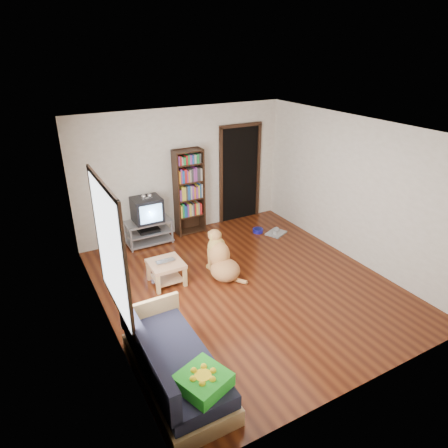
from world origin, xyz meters
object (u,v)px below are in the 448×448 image
tv_stand (149,231)px  sofa (172,366)px  dog_bowl (258,231)px  green_cushion (203,381)px  dog (221,259)px  coffee_table (166,268)px  bookshelf (189,188)px  crt_tv (147,209)px  laptop (166,262)px  grey_rag (276,233)px

tv_stand → sofa: bearing=-105.0°
dog_bowl → sofa: bearing=-136.7°
green_cushion → dog_bowl: size_ratio=2.18×
dog_bowl → dog: (-1.50, -1.11, 0.26)m
tv_stand → dog: 1.88m
tv_stand → coffee_table: 1.56m
coffee_table → dog_bowl: bearing=20.5°
tv_stand → bookshelf: (0.95, 0.09, 0.73)m
green_cushion → dog_bowl: bearing=29.6°
green_cushion → dog_bowl: 4.74m
tv_stand → crt_tv: 0.47m
bookshelf → coffee_table: size_ratio=3.27×
dog_bowl → coffee_table: coffee_table is taller
crt_tv → bookshelf: (0.95, 0.07, 0.26)m
tv_stand → bookshelf: bookshelf is taller
laptop → dog_bowl: (2.44, 0.94, -0.37)m
grey_rag → sofa: bearing=-141.7°
dog_bowl → tv_stand: tv_stand is taller
sofa → dog: size_ratio=1.85×
tv_stand → coffee_table: bearing=-98.6°
sofa → dog_bowl: bearing=43.3°
dog_bowl → crt_tv: 2.41m
laptop → sofa: sofa is taller
green_cushion → sofa: sofa is taller
green_cushion → grey_rag: green_cushion is taller
green_cushion → laptop: (0.62, 2.65, -0.09)m
bookshelf → dog: 1.98m
tv_stand → sofa: 3.76m
green_cushion → crt_tv: crt_tv is taller
green_cushion → sofa: size_ratio=0.27×
laptop → bookshelf: bearing=54.9°
green_cushion → bookshelf: bookshelf is taller
laptop → bookshelf: size_ratio=0.18×
grey_rag → bookshelf: bookshelf is taller
bookshelf → sofa: size_ratio=1.00×
tv_stand → coffee_table: tv_stand is taller
crt_tv → coffee_table: (-0.23, -1.57, -0.46)m
laptop → tv_stand: 1.60m
crt_tv → dog_bowl: bearing=-16.5°
laptop → dog_bowl: laptop is taller
green_cushion → dog_bowl: (3.06, 3.59, -0.46)m
crt_tv → dog: size_ratio=0.60×
dog_bowl → bookshelf: size_ratio=0.12×
grey_rag → crt_tv: bearing=160.2°
grey_rag → tv_stand: tv_stand is taller
green_cushion → sofa: 0.65m
grey_rag → tv_stand: 2.67m
bookshelf → sofa: bookshelf is taller
crt_tv → sofa: crt_tv is taller
laptop → coffee_table: (-0.00, 0.03, -0.13)m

